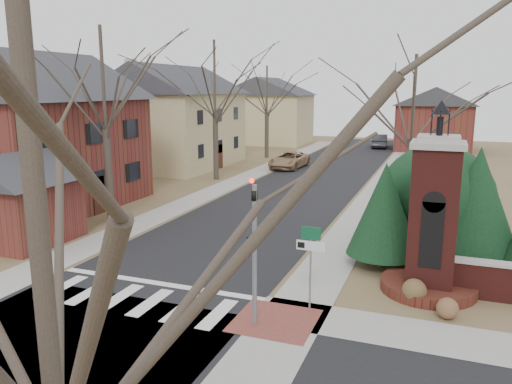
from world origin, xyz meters
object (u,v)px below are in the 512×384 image
at_px(sign_post, 310,252).
at_px(brick_gate_monument, 432,231).
at_px(pickup_truck, 289,160).
at_px(traffic_signal_pole, 254,241).
at_px(distant_car, 380,141).

relative_size(sign_post, brick_gate_monument, 0.42).
relative_size(sign_post, pickup_truck, 0.53).
bearing_deg(sign_post, pickup_truck, 108.21).
bearing_deg(traffic_signal_pole, pickup_truck, 104.99).
relative_size(pickup_truck, distant_car, 1.07).
bearing_deg(brick_gate_monument, sign_post, -138.58).
height_order(traffic_signal_pole, brick_gate_monument, brick_gate_monument).
bearing_deg(traffic_signal_pole, distant_car, 92.68).
height_order(traffic_signal_pole, distant_car, traffic_signal_pole).
xyz_separation_m(sign_post, distant_car, (-3.51, 45.86, -1.15)).
bearing_deg(distant_car, pickup_truck, 68.53).
distance_m(sign_post, distant_car, 46.01).
distance_m(sign_post, brick_gate_monument, 4.55).
xyz_separation_m(brick_gate_monument, distant_car, (-6.92, 42.86, -1.37)).
bearing_deg(pickup_truck, brick_gate_monument, -59.16).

